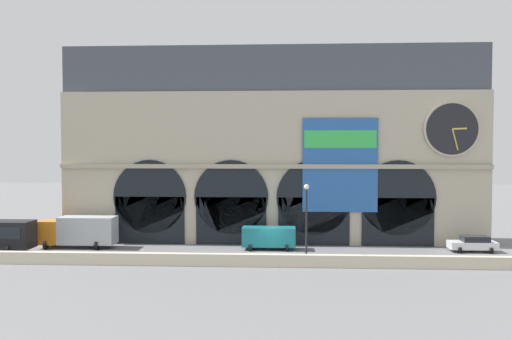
{
  "coord_description": "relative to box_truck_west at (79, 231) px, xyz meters",
  "views": [
    {
      "loc": [
        1.28,
        -49.88,
        9.99
      ],
      "look_at": [
        -1.68,
        5.0,
        7.71
      ],
      "focal_mm": 37.68,
      "sensor_mm": 36.0,
      "label": 1
    }
  ],
  "objects": [
    {
      "name": "box_truck_west",
      "position": [
        0.0,
        0.0,
        0.0
      ],
      "size": [
        7.5,
        2.91,
        3.12
      ],
      "color": "orange",
      "rests_on": "ground"
    },
    {
      "name": "quay_parapet_wall",
      "position": [
        19.25,
        -7.54,
        -1.18
      ],
      "size": [
        90.0,
        0.7,
        1.05
      ],
      "primitive_type": "cube",
      "color": "beige",
      "rests_on": "ground"
    },
    {
      "name": "car_east",
      "position": [
        38.58,
        -0.06,
        -0.9
      ],
      "size": [
        4.4,
        2.22,
        1.55
      ],
      "color": "white",
      "rests_on": "ground"
    },
    {
      "name": "station_building",
      "position": [
        19.29,
        5.45,
        8.31
      ],
      "size": [
        44.13,
        6.02,
        20.61
      ],
      "color": "#B2A891",
      "rests_on": "ground"
    },
    {
      "name": "street_lamp_quayside",
      "position": [
        22.36,
        -6.74,
        2.71
      ],
      "size": [
        0.44,
        0.44,
        6.9
      ],
      "color": "black",
      "rests_on": "ground"
    },
    {
      "name": "van_center",
      "position": [
        18.96,
        0.1,
        -0.45
      ],
      "size": [
        5.2,
        2.48,
        2.2
      ],
      "color": "#19727A",
      "rests_on": "ground"
    },
    {
      "name": "ground_plane",
      "position": [
        19.25,
        -2.37,
        -1.7
      ],
      "size": [
        200.0,
        200.0,
        0.0
      ],
      "primitive_type": "plane",
      "color": "slate"
    }
  ]
}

